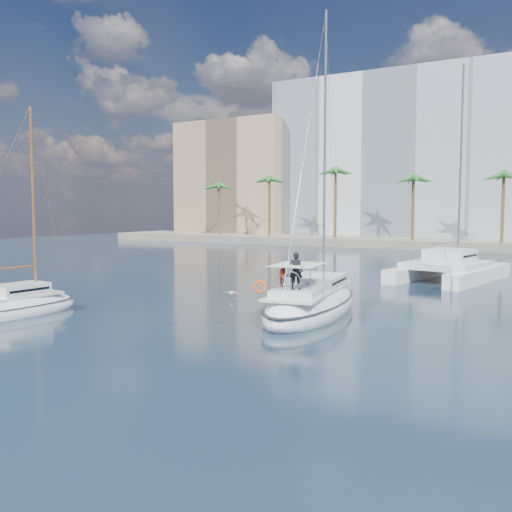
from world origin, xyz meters
The scene contains 10 objects.
ground centered at (0.00, 0.00, 0.00)m, with size 160.00×160.00×0.00m, color black.
quay centered at (0.00, 61.00, 0.60)m, with size 120.00×14.00×1.20m, color gray.
building_modern centered at (-12.00, 73.00, 14.00)m, with size 42.00×16.00×28.00m, color silver.
building_tan_left centered at (-42.00, 69.00, 11.00)m, with size 22.00×14.00×22.00m, color tan.
palm_left centered at (-34.00, 57.00, 10.28)m, with size 3.60×3.60×12.30m.
palm_centre centered at (0.00, 57.00, 10.28)m, with size 3.60×3.60×12.30m.
main_sloop centered at (3.25, 3.13, 0.54)m, with size 5.61×12.45×17.82m.
small_sloop centered at (-10.29, -5.89, 0.43)m, with size 3.28×8.49×11.92m.
catamaran centered at (6.73, 21.68, 1.14)m, with size 7.83×12.67×17.29m.
seagull centered at (-3.38, 5.35, 0.33)m, with size 1.17×0.50×0.22m.
Camera 1 is at (16.21, -25.14, 5.72)m, focal length 40.00 mm.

